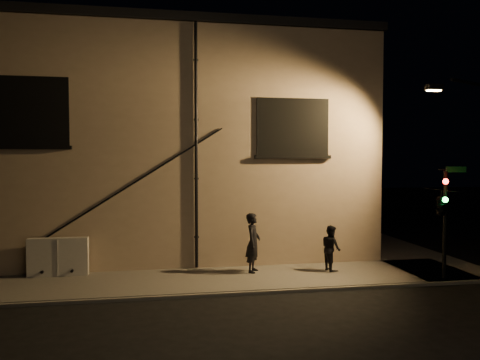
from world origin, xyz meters
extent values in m
plane|color=black|center=(0.00, 0.00, 0.00)|extent=(90.00, 90.00, 0.00)
cube|color=#58544F|center=(-3.00, 1.50, 0.06)|extent=(20.00, 3.00, 0.12)
cube|color=#58544F|center=(6.50, 8.00, 0.06)|extent=(3.00, 16.00, 0.12)
cube|color=tan|center=(-3.00, 9.00, 4.25)|extent=(16.00, 12.00, 8.50)
cube|color=black|center=(-3.00, 9.00, 8.65)|extent=(16.20, 12.20, 0.30)
cube|color=black|center=(-7.00, 2.98, 5.40)|extent=(2.20, 0.10, 2.20)
cube|color=black|center=(-7.00, 3.00, 5.40)|extent=(1.98, 0.05, 1.98)
cube|color=black|center=(1.60, 2.98, 5.00)|extent=(2.60, 0.10, 2.00)
cube|color=black|center=(1.60, 3.00, 5.00)|extent=(2.38, 0.05, 1.78)
cylinder|color=black|center=(-1.80, 2.92, 4.31)|extent=(0.11, 0.11, 8.30)
cylinder|color=black|center=(-4.00, 2.95, 3.00)|extent=(5.96, 0.04, 3.75)
cylinder|color=black|center=(-3.88, 2.95, 3.06)|extent=(5.96, 0.04, 3.75)
cube|color=#B5B1AD|center=(-6.26, 2.70, 0.73)|extent=(1.86, 0.31, 1.22)
imported|color=black|center=(0.00, 2.11, 1.10)|extent=(0.72, 0.84, 1.96)
imported|color=black|center=(2.63, 1.86, 0.88)|extent=(0.67, 0.81, 1.52)
cylinder|color=black|center=(5.78, 0.30, 1.80)|extent=(0.12, 0.12, 3.37)
imported|color=black|center=(5.56, 0.18, 2.52)|extent=(0.47, 2.04, 0.82)
sphere|color=#FF140C|center=(5.58, 0.00, 3.18)|extent=(0.17, 0.17, 0.17)
sphere|color=#14FF3F|center=(5.58, 0.00, 2.62)|extent=(0.17, 0.17, 0.17)
cube|color=#0C4C1E|center=(6.13, 0.30, 3.54)|extent=(0.70, 0.03, 0.18)
cylinder|color=black|center=(6.54, 0.42, 6.28)|extent=(1.72, 0.94, 0.10)
cube|color=black|center=(5.74, 0.97, 6.19)|extent=(0.55, 0.28, 0.18)
cube|color=#FFC672|center=(5.74, 0.97, 6.09)|extent=(0.42, 0.20, 0.04)
camera|label=1|loc=(-3.09, -12.94, 3.87)|focal=35.00mm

